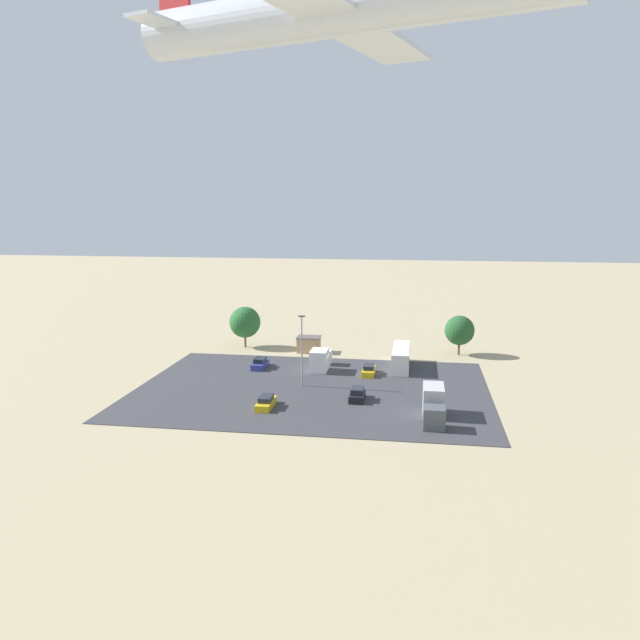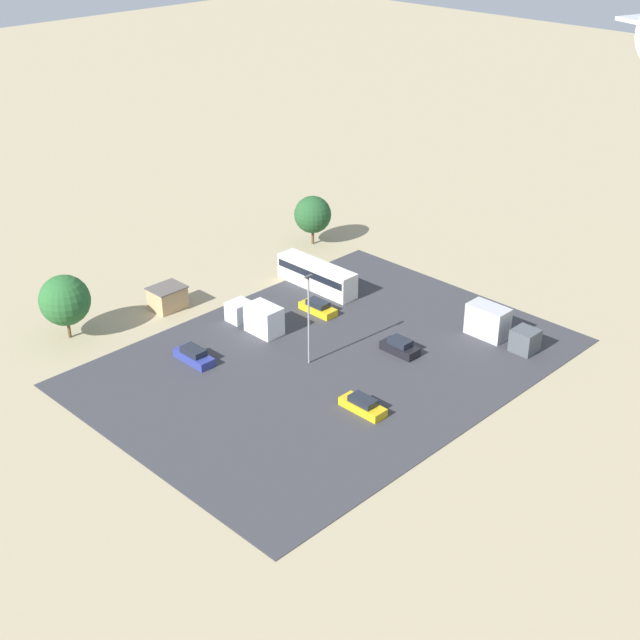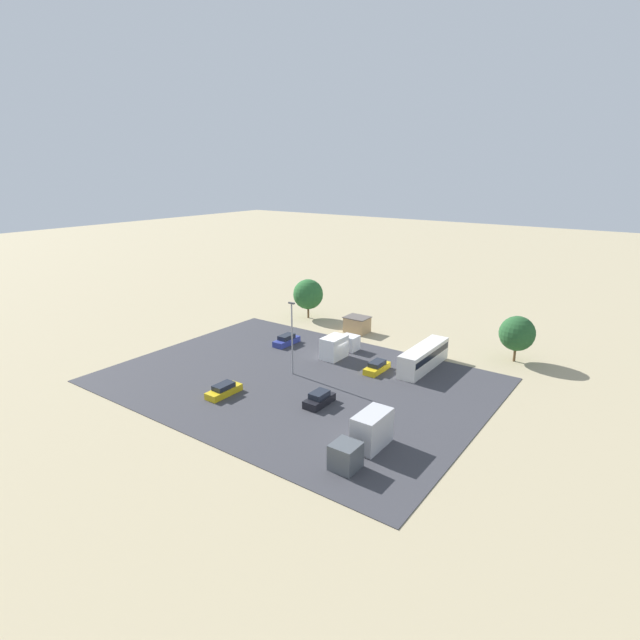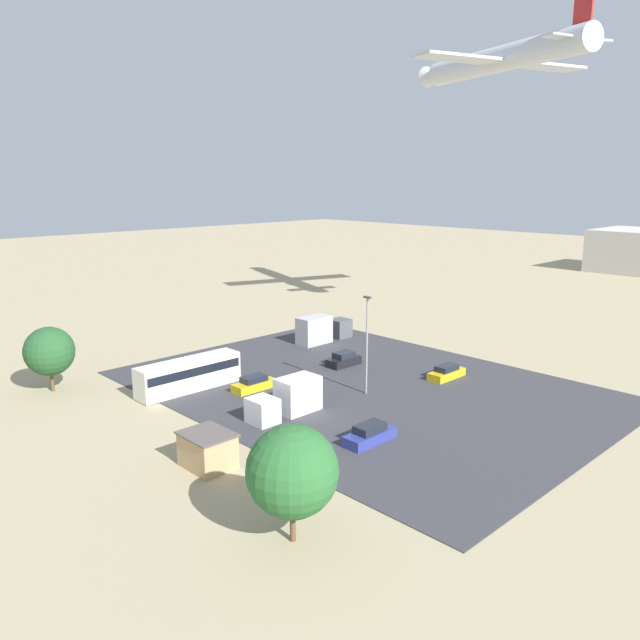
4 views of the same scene
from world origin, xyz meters
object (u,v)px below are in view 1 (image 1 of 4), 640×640
(parked_car_0, at_px, (369,370))
(bus, at_px, (401,357))
(shed_building, at_px, (309,344))
(parked_car_2, at_px, (266,402))
(parked_car_1, at_px, (260,363))
(airplane, at_px, (354,6))
(parked_truck_1, at_px, (320,360))
(parked_car_3, at_px, (357,395))
(parked_truck_0, at_px, (434,405))

(parked_car_0, bearing_deg, bus, -134.23)
(shed_building, relative_size, bus, 0.36)
(shed_building, distance_m, parked_car_2, 30.61)
(parked_car_1, bearing_deg, airplane, -68.27)
(parked_car_0, bearing_deg, airplane, 92.54)
(bus, bearing_deg, parked_truck_1, 12.89)
(parked_car_3, bearing_deg, parked_truck_1, -64.27)
(parked_car_1, relative_size, parked_truck_0, 0.58)
(parked_car_1, xyz_separation_m, parked_truck_1, (-9.36, -0.67, 0.82))
(bus, xyz_separation_m, parked_car_3, (5.14, 17.44, -1.04))
(parked_car_3, xyz_separation_m, parked_truck_0, (-9.54, 5.70, 0.97))
(parked_car_2, xyz_separation_m, airplane, (-13.54, 29.00, 36.92))
(shed_building, bearing_deg, bus, 151.98)
(parked_car_1, relative_size, parked_car_2, 1.01)
(parked_car_2, distance_m, parked_truck_0, 20.55)
(shed_building, xyz_separation_m, parked_car_2, (0.14, 30.60, -0.67))
(parked_truck_0, height_order, parked_truck_1, parked_truck_0)
(bus, relative_size, airplane, 0.33)
(parked_car_3, bearing_deg, bus, -106.43)
(shed_building, xyz_separation_m, parked_car_1, (5.60, 11.95, -0.61))
(parked_car_3, bearing_deg, airplane, 94.38)
(shed_building, distance_m, bus, 18.08)
(airplane, bearing_deg, parked_car_1, -139.65)
(parked_car_0, relative_size, parked_car_2, 0.98)
(bus, distance_m, parked_car_3, 18.21)
(bus, xyz_separation_m, parked_truck_0, (-4.39, 23.14, -0.07))
(shed_building, distance_m, airplane, 71.03)
(parked_car_3, distance_m, airplane, 49.98)
(parked_car_2, bearing_deg, shed_building, 89.73)
(shed_building, relative_size, parked_car_2, 0.84)
(parked_car_0, xyz_separation_m, parked_truck_0, (-9.01, 18.39, 1.03))
(parked_car_2, relative_size, airplane, 0.14)
(shed_building, relative_size, parked_truck_0, 0.48)
(bus, bearing_deg, airplane, 87.13)
(airplane, bearing_deg, bus, -164.26)
(parked_car_1, distance_m, parked_car_3, 21.56)
(parked_car_3, xyz_separation_m, airplane, (-2.58, 33.67, 36.85))
(parked_truck_0, bearing_deg, parked_car_3, -30.85)
(airplane, bearing_deg, parked_car_2, -136.36)
(parked_car_0, height_order, parked_car_3, parked_car_3)
(shed_building, distance_m, parked_truck_0, 37.61)
(parked_truck_0, bearing_deg, bus, -79.25)
(shed_building, distance_m, parked_car_0, 17.44)
(parked_car_2, relative_size, parked_truck_1, 0.65)
(parked_car_0, relative_size, parked_car_1, 0.97)
(parked_car_2, distance_m, airplane, 48.86)
(airplane, bearing_deg, parked_car_3, -157.00)
(parked_car_3, bearing_deg, parked_truck_0, 149.15)
(parked_car_2, height_order, parked_truck_0, parked_truck_0)
(parked_car_1, distance_m, airplane, 63.17)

